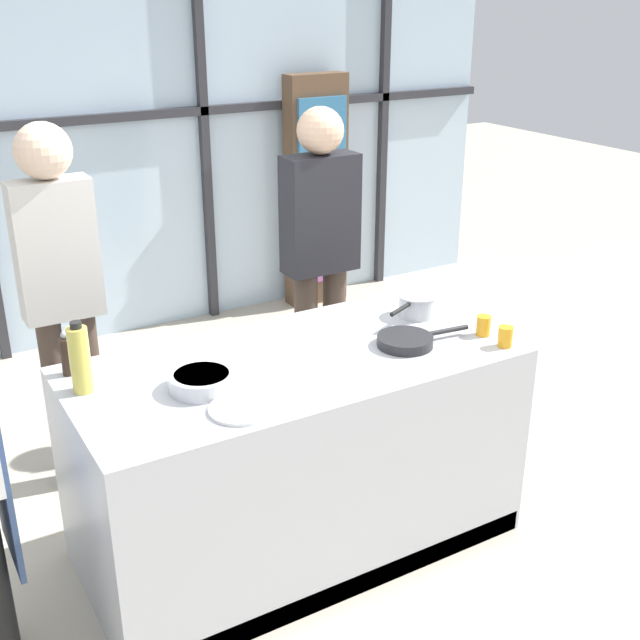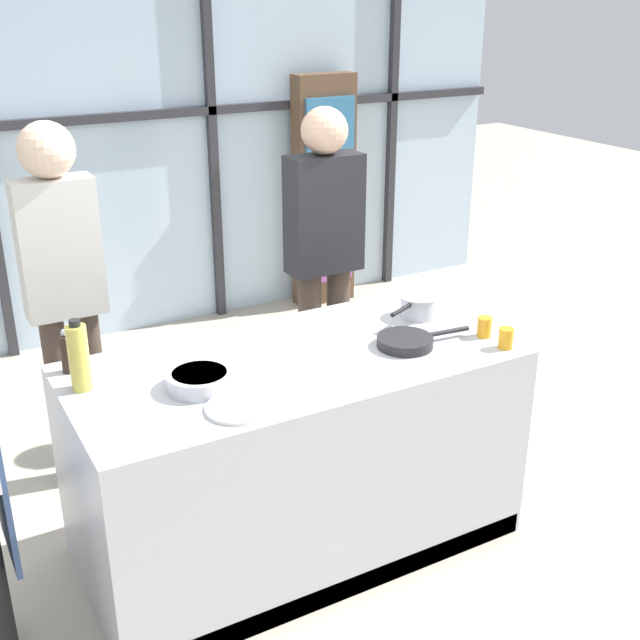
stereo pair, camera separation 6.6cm
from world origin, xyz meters
name	(u,v)px [view 2 (the right image)]	position (x,y,z in m)	size (l,w,h in m)	color
ground_plane	(297,539)	(0.00, 0.00, 0.00)	(18.00, 18.00, 0.00)	#BCB29E
back_window_wall	(102,138)	(0.00, 2.77, 1.40)	(6.40, 0.10, 2.80)	silver
bookshelf	(324,193)	(1.60, 2.59, 0.88)	(0.48, 0.19, 1.76)	brown
demo_island	(296,453)	(0.00, 0.00, 0.46)	(1.87, 0.89, 0.91)	#B7BABF
spectator_far_left	(63,279)	(-0.70, 0.99, 1.08)	(0.36, 0.25, 1.81)	#47382D
spectator_center_left	(324,245)	(0.70, 0.99, 1.03)	(0.41, 0.25, 1.77)	#47382D
frying_pan	(406,341)	(0.47, -0.13, 0.94)	(0.43, 0.24, 0.04)	#232326
saucepan	(418,306)	(0.71, 0.12, 0.97)	(0.31, 0.20, 0.10)	silver
white_plate	(238,408)	(-0.38, -0.29, 0.92)	(0.24, 0.24, 0.01)	white
mixing_bowl	(200,379)	(-0.44, -0.06, 0.95)	(0.26, 0.26, 0.07)	silver
oil_bottle	(79,357)	(-0.83, 0.15, 1.05)	(0.08, 0.08, 0.29)	#E0CC4C
pepper_grinder	(67,353)	(-0.84, 0.33, 1.00)	(0.05, 0.05, 0.19)	#332319
juice_glass_near	(506,338)	(0.83, -0.35, 0.96)	(0.06, 0.06, 0.09)	orange
juice_glass_far	(484,327)	(0.83, -0.21, 0.96)	(0.06, 0.06, 0.09)	orange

